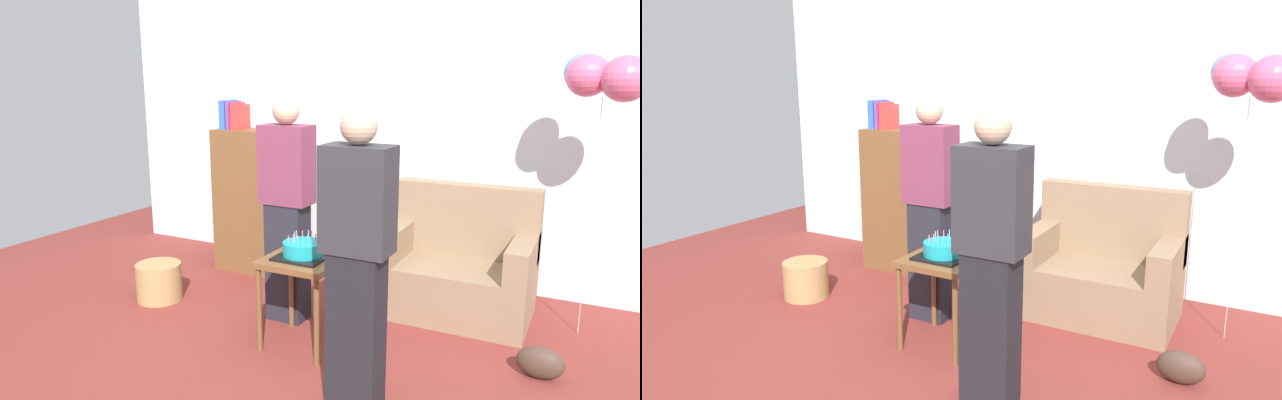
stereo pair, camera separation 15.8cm
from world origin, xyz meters
TOP-DOWN VIEW (x-y plane):
  - ground_plane at (0.00, 0.00)m, footprint 8.00×8.00m
  - wall_back at (0.00, 2.05)m, footprint 6.00×0.10m
  - couch at (0.62, 1.39)m, footprint 1.10×0.70m
  - bookshelf at (-1.23, 1.52)m, footprint 0.80×0.36m
  - side_table at (-0.15, 0.38)m, footprint 0.48×0.48m
  - birthday_cake at (-0.15, 0.38)m, footprint 0.32×0.32m
  - person_blowing_candles at (-0.46, 0.70)m, footprint 0.36×0.22m
  - person_holding_cake at (0.44, -0.12)m, footprint 0.36×0.22m
  - wicker_basket at (-1.57, 0.54)m, footprint 0.36×0.36m
  - handbag at (1.32, 0.64)m, footprint 0.28×0.14m
  - balloon_bunch at (1.47, 1.40)m, footprint 0.52×0.40m

SIDE VIEW (x-z plane):
  - ground_plane at x=0.00m, z-range 0.00..0.00m
  - handbag at x=1.32m, z-range 0.00..0.20m
  - wicker_basket at x=-1.57m, z-range 0.00..0.30m
  - couch at x=0.62m, z-range -0.14..0.82m
  - side_table at x=-0.15m, z-range 0.21..0.83m
  - birthday_cake at x=-0.15m, z-range 0.58..0.75m
  - bookshelf at x=-1.23m, z-range -0.11..1.44m
  - person_blowing_candles at x=-0.46m, z-range 0.02..1.65m
  - person_holding_cake at x=0.44m, z-range 0.02..1.65m
  - wall_back at x=0.00m, z-range 0.00..2.70m
  - balloon_bunch at x=1.47m, z-range 0.81..2.74m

